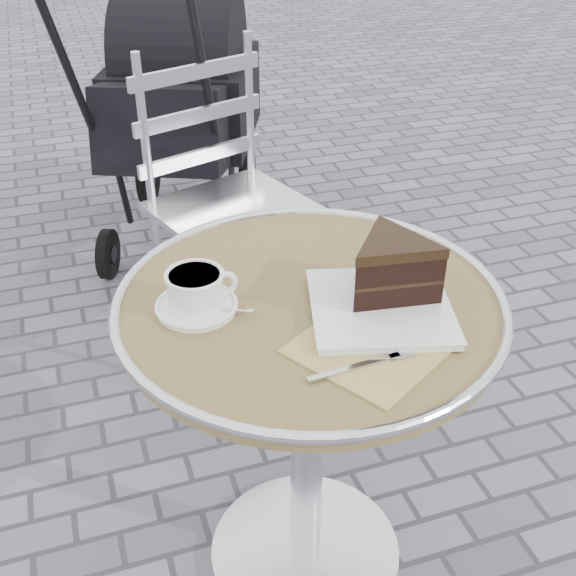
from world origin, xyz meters
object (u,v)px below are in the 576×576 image
object	(u,v)px
baby_stroller	(179,118)
cake_plate_set	(389,278)
cappuccino_set	(197,293)
bistro_chair	(216,171)
cafe_table	(309,369)

from	to	relation	value
baby_stroller	cake_plate_set	bearing A→B (deg)	-64.93
cappuccino_set	cake_plate_set	world-z (taller)	cake_plate_set
cake_plate_set	bistro_chair	xyz separation A→B (m)	(-0.08, 1.00, -0.21)
cafe_table	cake_plate_set	size ratio (longest dim) A/B	1.89
bistro_chair	baby_stroller	bearing A→B (deg)	68.75
cake_plate_set	cafe_table	bearing A→B (deg)	168.10
cappuccino_set	cake_plate_set	distance (m)	0.34
cafe_table	bistro_chair	bearing A→B (deg)	87.11
cafe_table	cake_plate_set	xyz separation A→B (m)	(0.12, -0.06, 0.22)
cappuccino_set	cake_plate_set	bearing A→B (deg)	-20.53
cake_plate_set	bistro_chair	distance (m)	1.02
cake_plate_set	bistro_chair	world-z (taller)	bistro_chair
cafe_table	cappuccino_set	bearing A→B (deg)	170.08
cafe_table	cake_plate_set	distance (m)	0.26
cake_plate_set	baby_stroller	bearing A→B (deg)	107.14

